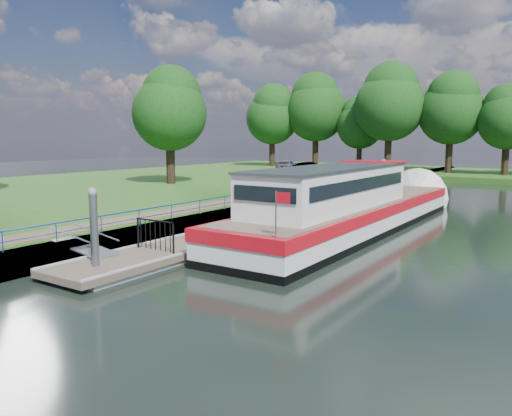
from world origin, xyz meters
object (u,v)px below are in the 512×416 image
Objects in this scene: car_a at (342,169)px; car_b at (310,168)px; car_c at (287,166)px; pontoon at (298,218)px; barge at (356,208)px.

car_b is (-3.50, -0.15, -0.01)m from car_a.
pontoon is at bearing 105.26° from car_c.
barge is at bearing 110.59° from car_c.
car_c is at bearing 160.43° from car_a.
car_a is 3.50m from car_b.
car_c reaches higher than car_b.
pontoon is at bearing -82.65° from car_a.
car_a reaches higher than pontoon.
pontoon is 1.42× the size of barge.
car_a is (-7.35, 22.39, 1.29)m from pontoon.
car_c reaches higher than car_a.
car_a is 7.10m from car_c.
car_a is at bearing 108.18° from pontoon.
car_b is at bearing 171.70° from car_a.
barge is 29.99m from car_c.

